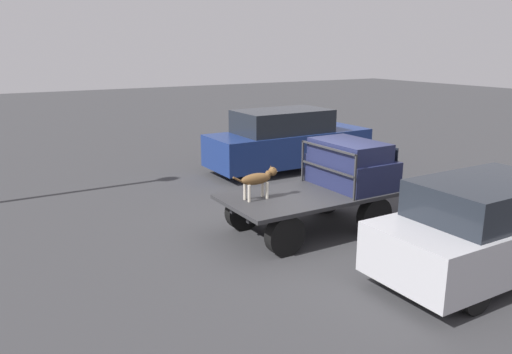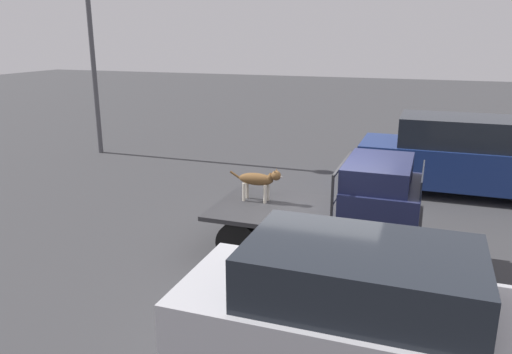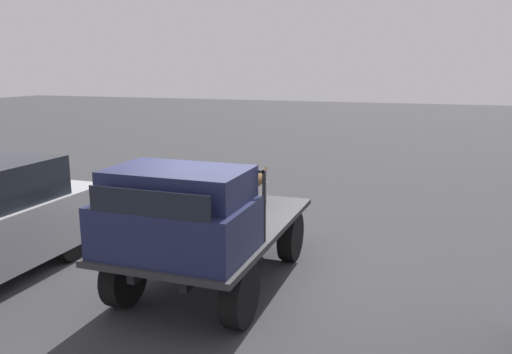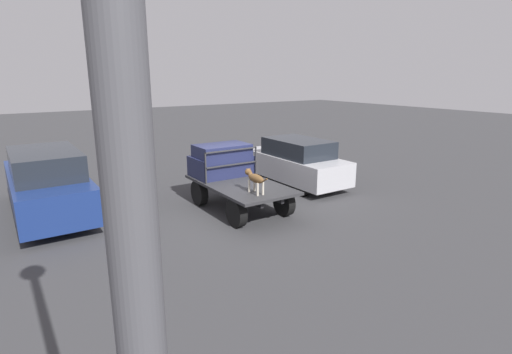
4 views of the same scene
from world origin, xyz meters
name	(u,v)px [view 1 (image 1 of 4)]	position (x,y,z in m)	size (l,w,h in m)	color
ground_plane	(308,231)	(0.00, 0.00, 0.00)	(80.00, 80.00, 0.00)	#38383A
flatbed_truck	(308,204)	(0.00, 0.00, 0.61)	(3.69, 1.94, 0.85)	black
truck_cab	(351,165)	(1.14, 0.00, 1.34)	(1.25, 1.82, 1.02)	#1E2347
truck_headboard	(327,162)	(0.48, 0.00, 1.48)	(0.04, 1.82, 0.95)	#2D2D30
dog	(259,179)	(-1.11, 0.20, 1.28)	(1.05, 0.23, 0.66)	beige
parked_sedan	(491,228)	(1.44, -3.30, 0.86)	(4.57, 1.77, 1.73)	black
parked_pickup_far	(287,140)	(2.78, 4.89, 0.96)	(5.36, 1.91, 1.95)	black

